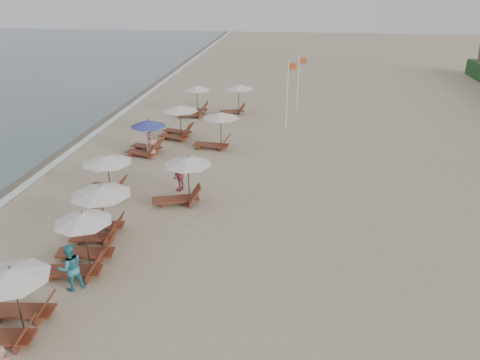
# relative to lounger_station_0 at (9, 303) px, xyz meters

# --- Properties ---
(ground) EXTENTS (160.00, 160.00, 0.00)m
(ground) POSITION_rel_lounger_station_0_xyz_m (5.69, 2.77, -1.05)
(ground) COLOR tan
(ground) RESTS_ON ground
(wet_sand_band) EXTENTS (3.20, 140.00, 0.01)m
(wet_sand_band) POSITION_rel_lounger_station_0_xyz_m (-6.81, 12.77, -1.05)
(wet_sand_band) COLOR #6B5E4C
(wet_sand_band) RESTS_ON ground
(foam_line) EXTENTS (0.50, 140.00, 0.02)m
(foam_line) POSITION_rel_lounger_station_0_xyz_m (-5.51, 12.77, -1.04)
(foam_line) COLOR white
(foam_line) RESTS_ON ground
(lounger_station_0) EXTENTS (2.61, 2.16, 2.26)m
(lounger_station_0) POSITION_rel_lounger_station_0_xyz_m (0.00, 0.00, 0.00)
(lounger_station_0) COLOR brown
(lounger_station_0) RESTS_ON ground
(lounger_station_1) EXTENTS (2.61, 2.18, 2.28)m
(lounger_station_1) POSITION_rel_lounger_station_0_xyz_m (0.56, 3.34, -0.06)
(lounger_station_1) COLOR brown
(lounger_station_1) RESTS_ON ground
(lounger_station_2) EXTENTS (2.55, 2.41, 2.26)m
(lounger_station_2) POSITION_rel_lounger_station_0_xyz_m (0.39, 5.56, 0.23)
(lounger_station_2) COLOR brown
(lounger_station_2) RESTS_ON ground
(lounger_station_3) EXTENTS (2.54, 2.37, 2.07)m
(lounger_station_3) POSITION_rel_lounger_station_0_xyz_m (-0.90, 9.29, 0.10)
(lounger_station_3) COLOR brown
(lounger_station_3) RESTS_ON ground
(lounger_station_4) EXTENTS (2.52, 2.30, 2.08)m
(lounger_station_4) POSITION_rel_lounger_station_0_xyz_m (-0.79, 15.08, -0.04)
(lounger_station_4) COLOR brown
(lounger_station_4) RESTS_ON ground
(lounger_station_5) EXTENTS (2.68, 2.39, 2.18)m
(lounger_station_5) POSITION_rel_lounger_station_0_xyz_m (0.33, 18.27, 0.09)
(lounger_station_5) COLOR brown
(lounger_station_5) RESTS_ON ground
(lounger_station_6) EXTENTS (2.62, 2.33, 2.32)m
(lounger_station_6) POSITION_rel_lounger_station_0_xyz_m (0.22, 23.59, -0.04)
(lounger_station_6) COLOR brown
(lounger_station_6) RESTS_ON ground
(inland_station_0) EXTENTS (2.90, 2.28, 2.22)m
(inland_station_0) POSITION_rel_lounger_station_0_xyz_m (2.91, 8.96, 0.22)
(inland_station_0) COLOR brown
(inland_station_0) RESTS_ON ground
(inland_station_1) EXTENTS (2.84, 2.24, 2.22)m
(inland_station_1) POSITION_rel_lounger_station_0_xyz_m (3.18, 16.60, 0.24)
(inland_station_1) COLOR brown
(inland_station_1) RESTS_ON ground
(inland_station_2) EXTENTS (2.56, 2.24, 2.22)m
(inland_station_2) POSITION_rel_lounger_station_0_xyz_m (3.36, 24.67, 0.42)
(inland_station_2) COLOR brown
(inland_station_2) RESTS_ON ground
(beachgoer_mid_a) EXTENTS (1.05, 1.02, 1.70)m
(beachgoer_mid_a) POSITION_rel_lounger_station_0_xyz_m (0.78, 2.17, -0.20)
(beachgoer_mid_a) COLOR teal
(beachgoer_mid_a) RESTS_ON ground
(beachgoer_mid_b) EXTENTS (0.87, 1.16, 1.60)m
(beachgoer_mid_b) POSITION_rel_lounger_station_0_xyz_m (0.34, 5.56, -0.25)
(beachgoer_mid_b) COLOR #895645
(beachgoer_mid_b) RESTS_ON ground
(beachgoer_far_a) EXTENTS (0.72, 1.05, 1.66)m
(beachgoer_far_a) POSITION_rel_lounger_station_0_xyz_m (2.48, 10.32, -0.22)
(beachgoer_far_a) COLOR #AA4458
(beachgoer_far_a) RESTS_ON ground
(beachgoer_far_b) EXTENTS (0.86, 0.91, 1.56)m
(beachgoer_far_b) POSITION_rel_lounger_station_0_xyz_m (-0.27, 14.57, -0.27)
(beachgoer_far_b) COLOR #9F6556
(beachgoer_far_b) RESTS_ON ground
(flag_pole_near) EXTENTS (0.60, 0.08, 4.73)m
(flag_pole_near) POSITION_rel_lounger_station_0_xyz_m (7.33, 20.96, 1.56)
(flag_pole_near) COLOR silver
(flag_pole_near) RESTS_ON ground
(flag_pole_far) EXTENTS (0.60, 0.08, 4.40)m
(flag_pole_far) POSITION_rel_lounger_station_0_xyz_m (8.02, 25.23, 1.39)
(flag_pole_far) COLOR silver
(flag_pole_far) RESTS_ON ground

